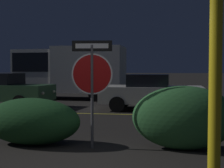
{
  "coord_description": "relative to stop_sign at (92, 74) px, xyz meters",
  "views": [
    {
      "loc": [
        1.19,
        -4.53,
        1.63
      ],
      "look_at": [
        -0.07,
        3.42,
        1.25
      ],
      "focal_mm": 50.0,
      "sensor_mm": 36.0,
      "label": 1
    }
  ],
  "objects": [
    {
      "name": "delivery_truck",
      "position": [
        -3.71,
        10.34,
        0.08
      ],
      "size": [
        6.02,
        2.64,
        2.84
      ],
      "rotation": [
        0.0,
        0.0,
        1.53
      ],
      "color": "silver",
      "rests_on": "ground_plane"
    },
    {
      "name": "stop_sign",
      "position": [
        0.0,
        0.0,
        0.0
      ],
      "size": [
        0.85,
        0.1,
        2.22
      ],
      "rotation": [
        0.0,
        0.0,
        0.1
      ],
      "color": "#4C4C51",
      "rests_on": "ground_plane"
    },
    {
      "name": "passing_car_1",
      "position": [
        -5.5,
        6.41,
        -0.81
      ],
      "size": [
        4.62,
        2.12,
        1.46
      ],
      "rotation": [
        0.0,
        0.0,
        -1.67
      ],
      "color": "#335B38",
      "rests_on": "ground_plane"
    },
    {
      "name": "passing_car_2",
      "position": [
        1.01,
        6.27,
        -0.82
      ],
      "size": [
        4.14,
        2.17,
        1.43
      ],
      "rotation": [
        0.0,
        0.0,
        -1.61
      ],
      "color": "silver",
      "rests_on": "ground_plane"
    },
    {
      "name": "yellow_pole_right",
      "position": [
        2.07,
        -2.2,
        0.19
      ],
      "size": [
        0.16,
        0.16,
        3.47
      ],
      "primitive_type": "cylinder",
      "color": "yellow",
      "rests_on": "ground_plane"
    },
    {
      "name": "hedge_bush_1",
      "position": [
        -1.36,
        0.09,
        -1.03
      ],
      "size": [
        2.16,
        1.05,
        1.01
      ],
      "primitive_type": "ellipsoid",
      "color": "#1E4C23",
      "rests_on": "ground_plane"
    },
    {
      "name": "road_center_stripe",
      "position": [
        0.21,
        4.87,
        -1.54
      ],
      "size": [
        34.82,
        0.12,
        0.01
      ],
      "primitive_type": "cube",
      "color": "gold",
      "rests_on": "ground_plane"
    },
    {
      "name": "hedge_bush_2",
      "position": [
        1.86,
        0.16,
        -0.89
      ],
      "size": [
        2.09,
        0.85,
        1.3
      ],
      "primitive_type": "ellipsoid",
      "color": "#2D6633",
      "rests_on": "ground_plane"
    }
  ]
}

